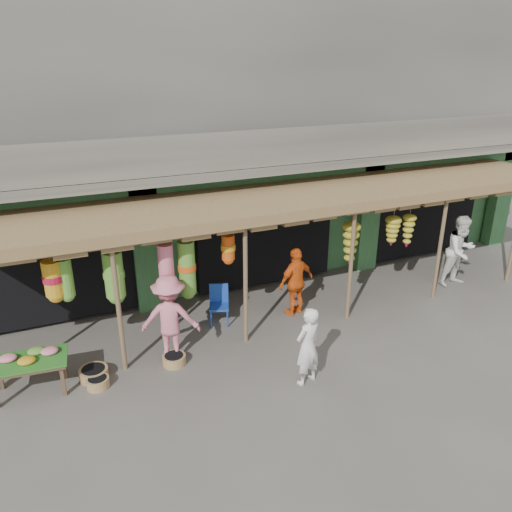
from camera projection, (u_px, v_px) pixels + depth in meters
name	position (u px, v px, depth m)	size (l,w,h in m)	color
ground	(304.00, 322.00, 11.20)	(80.00, 80.00, 0.00)	#514C47
building	(225.00, 138.00, 14.06)	(16.40, 6.80, 7.00)	gray
awning	(284.00, 203.00, 10.84)	(14.00, 2.70, 2.79)	brown
flower_table	(29.00, 361.00, 8.67)	(1.36, 0.88, 0.78)	brown
blue_chair	(219.00, 302.00, 11.04)	(0.54, 0.55, 0.88)	#1940A6
basket_left	(174.00, 360.00, 9.65)	(0.45, 0.45, 0.19)	brown
basket_mid	(94.00, 374.00, 9.22)	(0.53, 0.53, 0.20)	#A28248
basket_right	(98.00, 383.00, 8.98)	(0.41, 0.41, 0.19)	#966946
person_front	(308.00, 346.00, 8.87)	(0.55, 0.36, 1.51)	white
person_right	(460.00, 251.00, 12.68)	(0.90, 0.70, 1.86)	white
person_vendor	(296.00, 281.00, 11.27)	(0.95, 0.40, 1.63)	orange
person_shopper	(170.00, 318.00, 9.58)	(1.14, 0.65, 1.76)	#D77186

